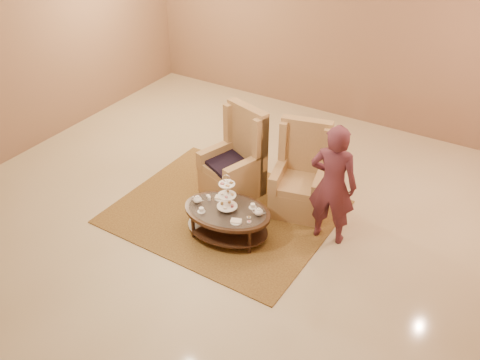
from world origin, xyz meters
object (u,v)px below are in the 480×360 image
Objects in this scene: armchair_left at (237,166)px; tea_table at (227,215)px; armchair_right at (300,181)px; person at (333,185)px.

tea_table is at bearing -47.73° from armchair_left.
tea_table is 0.97× the size of armchair_right.
tea_table is 0.94× the size of armchair_left.
armchair_right is at bearing 25.90° from armchair_left.
armchair_right is (0.51, 1.09, 0.08)m from tea_table.
tea_table is 1.40m from person.
person is (1.14, 0.67, 0.48)m from tea_table.
armchair_right is at bearing -41.47° from person.
armchair_right is at bearing 56.88° from tea_table.
tea_table is 0.76× the size of person.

